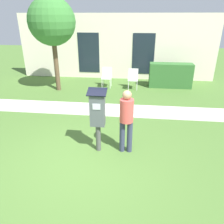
{
  "coord_description": "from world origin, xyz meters",
  "views": [
    {
      "loc": [
        1.12,
        -4.05,
        3.1
      ],
      "look_at": [
        0.59,
        0.53,
        1.05
      ],
      "focal_mm": 35.0,
      "sensor_mm": 36.0,
      "label": 1
    }
  ],
  "objects_px": {
    "parking_meter": "(98,113)",
    "outdoor_chair_left": "(107,76)",
    "person_standing": "(126,117)",
    "outdoor_chair_middle": "(133,77)"
  },
  "relations": [
    {
      "from": "outdoor_chair_left",
      "to": "outdoor_chair_middle",
      "type": "xyz_separation_m",
      "value": [
        1.22,
        -0.16,
        0.0
      ]
    },
    {
      "from": "person_standing",
      "to": "outdoor_chair_middle",
      "type": "distance_m",
      "value": 5.12
    },
    {
      "from": "parking_meter",
      "to": "outdoor_chair_middle",
      "type": "height_order",
      "value": "parking_meter"
    },
    {
      "from": "parking_meter",
      "to": "outdoor_chair_left",
      "type": "bearing_deg",
      "value": 95.57
    },
    {
      "from": "person_standing",
      "to": "parking_meter",
      "type": "bearing_deg",
      "value": -178.31
    },
    {
      "from": "outdoor_chair_left",
      "to": "outdoor_chair_middle",
      "type": "height_order",
      "value": "same"
    },
    {
      "from": "parking_meter",
      "to": "person_standing",
      "type": "distance_m",
      "value": 0.68
    },
    {
      "from": "outdoor_chair_middle",
      "to": "person_standing",
      "type": "bearing_deg",
      "value": -67.81
    },
    {
      "from": "person_standing",
      "to": "outdoor_chair_middle",
      "type": "relative_size",
      "value": 1.76
    },
    {
      "from": "parking_meter",
      "to": "outdoor_chair_left",
      "type": "height_order",
      "value": "parking_meter"
    }
  ]
}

